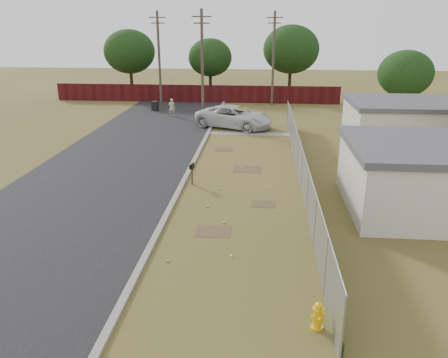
# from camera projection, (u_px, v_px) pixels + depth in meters

# --- Properties ---
(ground) EXTENTS (120.00, 120.00, 0.00)m
(ground) POSITION_uv_depth(u_px,v_px,m) (240.00, 188.00, 22.27)
(ground) COLOR brown
(ground) RESTS_ON ground
(street) EXTENTS (15.10, 60.00, 0.12)m
(street) POSITION_uv_depth(u_px,v_px,m) (149.00, 144.00, 30.36)
(street) COLOR black
(street) RESTS_ON ground
(chainlink_fence) EXTENTS (0.10, 27.06, 2.02)m
(chainlink_fence) POSITION_uv_depth(u_px,v_px,m) (301.00, 168.00, 22.70)
(chainlink_fence) COLOR gray
(chainlink_fence) RESTS_ON ground
(privacy_fence) EXTENTS (30.00, 0.12, 1.80)m
(privacy_fence) POSITION_uv_depth(u_px,v_px,m) (195.00, 94.00, 45.89)
(privacy_fence) COLOR #430E10
(privacy_fence) RESTS_ON ground
(utility_poles) EXTENTS (12.60, 8.24, 9.00)m
(utility_poles) POSITION_uv_depth(u_px,v_px,m) (213.00, 60.00, 40.35)
(utility_poles) COLOR brown
(utility_poles) RESTS_ON ground
(houses) EXTENTS (9.30, 17.24, 3.10)m
(houses) POSITION_uv_depth(u_px,v_px,m) (420.00, 146.00, 23.88)
(houses) COLOR beige
(houses) RESTS_ON ground
(horizon_trees) EXTENTS (33.32, 31.94, 7.78)m
(horizon_trees) POSITION_uv_depth(u_px,v_px,m) (262.00, 58.00, 42.71)
(horizon_trees) COLOR #302115
(horizon_trees) RESTS_ON ground
(fire_hydrant) EXTENTS (0.45, 0.45, 0.86)m
(fire_hydrant) POSITION_uv_depth(u_px,v_px,m) (318.00, 316.00, 11.92)
(fire_hydrant) COLOR yellow
(fire_hydrant) RESTS_ON ground
(mailbox) EXTENTS (0.22, 0.50, 1.14)m
(mailbox) POSITION_uv_depth(u_px,v_px,m) (192.00, 168.00, 22.45)
(mailbox) COLOR brown
(mailbox) RESTS_ON ground
(pickup_truck) EXTENTS (6.82, 5.08, 1.72)m
(pickup_truck) POSITION_uv_depth(u_px,v_px,m) (234.00, 117.00, 34.79)
(pickup_truck) COLOR silver
(pickup_truck) RESTS_ON ground
(pedestrian) EXTENTS (0.58, 0.39, 1.58)m
(pedestrian) POSITION_uv_depth(u_px,v_px,m) (172.00, 107.00, 39.06)
(pedestrian) COLOR #BFAE8C
(pedestrian) RESTS_ON ground
(trash_bin) EXTENTS (0.69, 0.75, 0.90)m
(trash_bin) POSITION_uv_depth(u_px,v_px,m) (155.00, 106.00, 41.59)
(trash_bin) COLOR black
(trash_bin) RESTS_ON ground
(scattered_litter) EXTENTS (3.67, 10.79, 0.07)m
(scattered_litter) POSITION_uv_depth(u_px,v_px,m) (225.00, 207.00, 19.84)
(scattered_litter) COLOR beige
(scattered_litter) RESTS_ON ground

